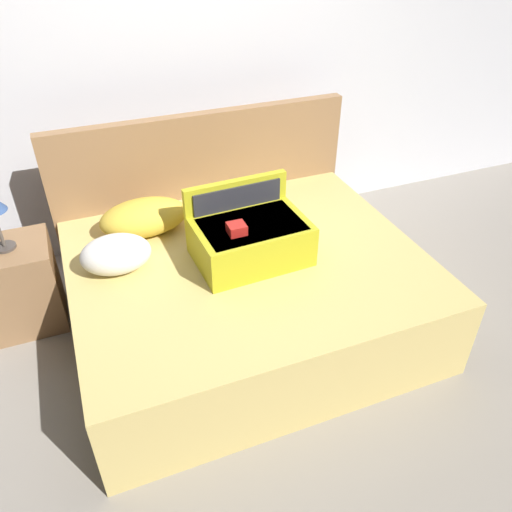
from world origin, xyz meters
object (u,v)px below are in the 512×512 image
at_px(bed, 249,294).
at_px(pillow_near_headboard, 144,217).
at_px(nightstand, 19,286).
at_px(hard_case_large, 250,237).
at_px(pillow_center_head, 116,254).

height_order(bed, pillow_near_headboard, pillow_near_headboard).
relative_size(bed, pillow_near_headboard, 3.73).
height_order(bed, nightstand, nightstand).
bearing_deg(hard_case_large, bed, -139.59).
relative_size(bed, nightstand, 3.56).
xyz_separation_m(bed, pillow_center_head, (-0.68, 0.16, 0.35)).
bearing_deg(pillow_center_head, hard_case_large, -11.69).
height_order(hard_case_large, nightstand, hard_case_large).
distance_m(hard_case_large, pillow_near_headboard, 0.67).
bearing_deg(pillow_center_head, bed, -13.17).
xyz_separation_m(hard_case_large, pillow_near_headboard, (-0.48, 0.46, -0.03)).
xyz_separation_m(pillow_near_headboard, nightstand, (-0.77, 0.06, -0.33)).
distance_m(bed, nightstand, 1.35).
relative_size(hard_case_large, pillow_center_head, 1.67).
height_order(pillow_center_head, nightstand, pillow_center_head).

